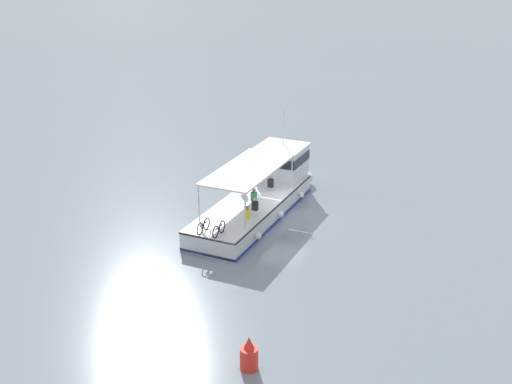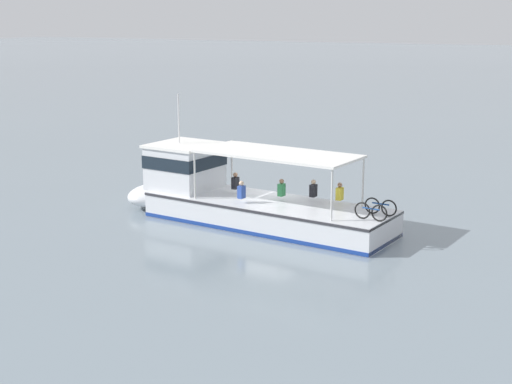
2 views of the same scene
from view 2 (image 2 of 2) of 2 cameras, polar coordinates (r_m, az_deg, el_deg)
ground_plane at (r=33.76m, az=1.05°, el=-1.70°), size 400.00×400.00×0.00m
ferry_main at (r=32.53m, az=-1.49°, el=-0.43°), size 4.47×13.01×5.32m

